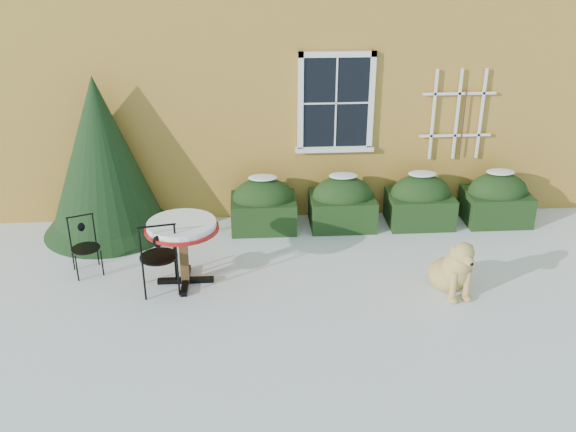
{
  "coord_description": "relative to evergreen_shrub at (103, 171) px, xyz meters",
  "views": [
    {
      "loc": [
        -0.54,
        -7.05,
        4.56
      ],
      "look_at": [
        0.0,
        1.0,
        0.9
      ],
      "focal_mm": 40.0,
      "sensor_mm": 36.0,
      "label": 1
    }
  ],
  "objects": [
    {
      "name": "evergreen_shrub",
      "position": [
        0.0,
        0.0,
        0.0
      ],
      "size": [
        2.1,
        2.1,
        2.54
      ],
      "rotation": [
        0.0,
        0.0,
        0.27
      ],
      "color": "black",
      "rests_on": "ground"
    },
    {
      "name": "bistro_table",
      "position": [
        1.37,
        -1.82,
        -0.24
      ],
      "size": [
        1.01,
        1.01,
        0.93
      ],
      "rotation": [
        0.0,
        0.0,
        0.21
      ],
      "color": "black",
      "rests_on": "ground"
    },
    {
      "name": "dog",
      "position": [
        5.01,
        -2.31,
        -0.68
      ],
      "size": [
        0.63,
        0.97,
        0.86
      ],
      "rotation": [
        0.0,
        0.0,
        0.17
      ],
      "color": "tan",
      "rests_on": "ground"
    },
    {
      "name": "patio_chair_near",
      "position": [
        1.06,
        -2.02,
        -0.48
      ],
      "size": [
        0.56,
        0.55,
        1.08
      ],
      "rotation": [
        0.0,
        0.0,
        3.33
      ],
      "color": "black",
      "rests_on": "ground"
    },
    {
      "name": "patio_chair_far",
      "position": [
        -0.06,
        -1.4,
        -0.6
      ],
      "size": [
        0.48,
        0.48,
        0.84
      ],
      "rotation": [
        0.0,
        0.0,
        0.38
      ],
      "color": "black",
      "rests_on": "ground"
    },
    {
      "name": "ground",
      "position": [
        2.82,
        -2.64,
        -1.02
      ],
      "size": [
        80.0,
        80.0,
        0.0
      ],
      "primitive_type": "plane",
      "color": "white",
      "rests_on": "ground"
    },
    {
      "name": "hedge_row",
      "position": [
        4.47,
        -0.09,
        -0.62
      ],
      "size": [
        4.95,
        0.8,
        0.91
      ],
      "color": "black",
      "rests_on": "ground"
    }
  ]
}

